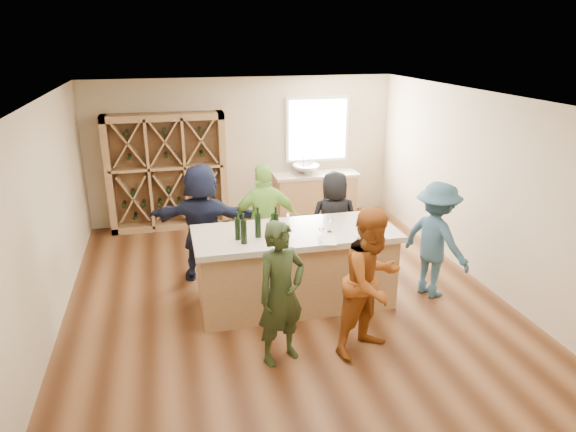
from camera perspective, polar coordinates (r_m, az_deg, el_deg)
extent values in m
cube|color=brown|center=(7.49, -0.39, -9.25)|extent=(6.00, 7.00, 0.10)
cube|color=white|center=(6.60, -0.45, 13.40)|extent=(6.00, 7.00, 0.10)
cube|color=#C7B290|center=(10.28, -5.00, 7.37)|extent=(6.00, 0.10, 2.80)
cube|color=#C7B290|center=(3.87, 12.18, -14.88)|extent=(6.00, 0.10, 2.80)
cube|color=#C7B290|center=(6.92, -25.83, -0.65)|extent=(0.10, 7.00, 2.80)
cube|color=#C7B290|center=(8.13, 21.02, 2.85)|extent=(0.10, 7.00, 2.80)
cube|color=white|center=(10.46, 3.27, 9.58)|extent=(1.30, 0.06, 1.30)
cube|color=white|center=(10.43, 3.32, 9.55)|extent=(1.18, 0.01, 1.18)
cube|color=#A47B4E|center=(9.96, -13.27, 4.75)|extent=(2.20, 0.45, 2.20)
cube|color=#A47B4E|center=(10.49, 3.03, 2.19)|extent=(1.60, 0.58, 0.86)
cube|color=#C0B09D|center=(10.37, 3.08, 4.62)|extent=(1.70, 0.62, 0.06)
imported|color=silver|center=(10.28, 2.02, 5.22)|extent=(0.54, 0.54, 0.19)
cylinder|color=silver|center=(10.43, 1.75, 5.76)|extent=(0.02, 0.02, 0.30)
cube|color=#A47B4E|center=(7.08, 0.81, -6.05)|extent=(2.60, 1.00, 1.00)
cube|color=#C0B09D|center=(6.86, 0.83, -1.98)|extent=(2.72, 1.12, 0.08)
cylinder|color=black|center=(6.55, -5.63, -1.43)|extent=(0.09, 0.09, 0.29)
cylinder|color=black|center=(6.41, -4.94, -1.74)|extent=(0.08, 0.08, 0.32)
cylinder|color=black|center=(6.60, -3.36, -1.03)|extent=(0.10, 0.10, 0.33)
cylinder|color=black|center=(6.52, -1.76, -1.51)|extent=(0.07, 0.07, 0.27)
cylinder|color=black|center=(6.61, -1.36, -0.97)|extent=(0.10, 0.10, 0.32)
cone|color=white|center=(6.34, -0.53, -2.68)|extent=(0.07, 0.07, 0.16)
cone|color=white|center=(6.45, 3.71, -2.17)|extent=(0.08, 0.08, 0.19)
cone|color=white|center=(6.62, 7.93, -1.69)|extent=(0.08, 0.08, 0.20)
cone|color=white|center=(6.80, 4.66, -0.98)|extent=(0.08, 0.08, 0.20)
cone|color=white|center=(6.87, 8.78, -0.98)|extent=(0.09, 0.09, 0.19)
cube|color=white|center=(6.45, -1.27, -3.04)|extent=(0.27, 0.33, 0.00)
cube|color=white|center=(6.55, 4.36, -2.73)|extent=(0.30, 0.36, 0.00)
cube|color=white|center=(6.80, 8.69, -2.03)|extent=(0.32, 0.38, 0.00)
imported|color=#263319|center=(5.75, -0.77, -8.59)|extent=(0.74, 0.65, 1.69)
imported|color=#994C19|center=(5.98, 9.31, -7.24)|extent=(0.98, 0.80, 1.78)
imported|color=#335972|center=(7.48, 16.09, -2.59)|extent=(0.88, 1.19, 1.67)
imported|color=#8CC64C|center=(7.73, -2.56, -0.62)|extent=(1.06, 0.55, 1.79)
imported|color=black|center=(8.03, 5.12, -0.63)|extent=(0.83, 0.59, 1.60)
imported|color=#191E38|center=(7.76, -9.45, -0.70)|extent=(1.78, 1.04, 1.81)
cone|color=white|center=(6.98, 0.03, -0.44)|extent=(0.07, 0.07, 0.18)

